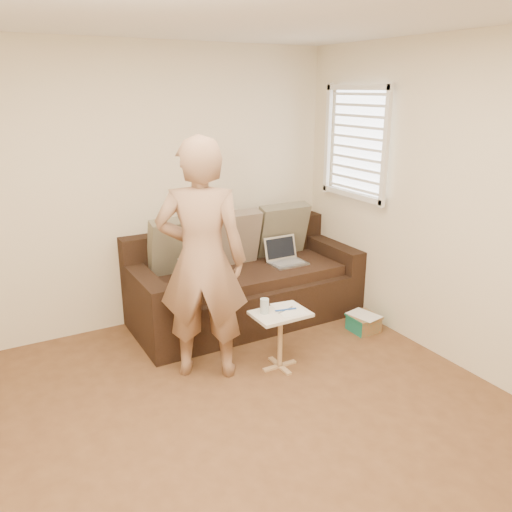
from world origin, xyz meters
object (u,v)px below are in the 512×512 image
Objects in this scene: person at (202,261)px; drinking_glass at (265,306)px; sofa at (246,279)px; side_table at (280,340)px; striped_box at (364,323)px; laptop_white at (203,283)px; laptop_silver at (288,264)px.

person is 0.62m from drinking_glass.
side_table is at bearing -102.07° from sofa.
person is 7.27× the size of striped_box.
sofa is 1.00m from side_table.
person reaches higher than side_table.
laptop_white is 0.77m from person.
laptop_silver is (0.44, -0.07, 0.10)m from sofa.
side_table is 1.07m from striped_box.
drinking_glass is (-0.12, 0.05, 0.31)m from side_table.
laptop_white reaches higher than drinking_glass.
sofa reaches higher than striped_box.
drinking_glass is (-0.77, -0.84, 0.03)m from laptop_silver.
striped_box is at bearing -61.30° from laptop_silver.
side_table is at bearing -172.69° from person.
laptop_silver is at bearing -8.37° from sofa.
laptop_silver is 1.11× the size of laptop_white.
side_table is 4.09× the size of drinking_glass.
laptop_white is (-0.96, -0.07, 0.00)m from laptop_silver.
drinking_glass is at bearing -172.34° from person.
sofa is 8.43× the size of striped_box.
person is at bearing 157.09° from side_table.
side_table reaches higher than striped_box.
laptop_white reaches higher than striped_box.
sofa reaches higher than drinking_glass.
laptop_silver is at bearing 54.09° from side_table.
side_table is 1.88× the size of striped_box.
drinking_glass is (0.19, -0.78, 0.03)m from laptop_white.
laptop_silver is 0.73× the size of side_table.
side_table is at bearing -126.00° from laptop_silver.
sofa is 18.33× the size of drinking_glass.
sofa is 4.48× the size of side_table.
person reaches higher than laptop_white.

